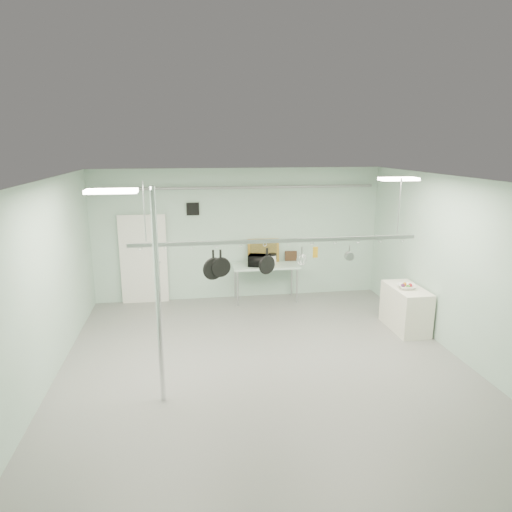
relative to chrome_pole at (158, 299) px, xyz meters
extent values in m
plane|color=gray|center=(1.70, 0.60, -1.60)|extent=(8.00, 8.00, 0.00)
cube|color=silver|center=(1.70, 0.60, 1.59)|extent=(7.00, 8.00, 0.02)
cube|color=#A9CBBA|center=(1.70, 4.59, 0.00)|extent=(7.00, 0.02, 3.20)
cube|color=#A9CBBA|center=(5.19, 0.60, 0.00)|extent=(0.02, 8.00, 3.20)
cube|color=silver|center=(-0.60, 4.54, -0.55)|extent=(1.10, 0.10, 2.20)
cube|color=black|center=(0.60, 4.57, 0.65)|extent=(0.30, 0.04, 0.30)
cylinder|color=gray|center=(1.70, 4.50, 1.15)|extent=(6.60, 0.07, 0.07)
cylinder|color=silver|center=(0.00, 0.00, 0.00)|extent=(0.08, 0.08, 3.20)
cube|color=silver|center=(2.30, 4.20, -0.72)|extent=(1.60, 0.70, 0.05)
cylinder|color=#B7B7BC|center=(1.58, 3.92, -1.17)|extent=(0.04, 0.04, 0.86)
cylinder|color=#B7B7BC|center=(1.58, 4.48, -1.17)|extent=(0.04, 0.04, 0.86)
cylinder|color=#B7B7BC|center=(3.02, 3.92, -1.17)|extent=(0.04, 0.04, 0.86)
cylinder|color=#B7B7BC|center=(3.02, 4.48, -1.17)|extent=(0.04, 0.04, 0.86)
cube|color=silver|center=(4.85, 2.00, -1.15)|extent=(0.60, 1.20, 0.90)
cube|color=#B7B7BC|center=(1.90, 0.90, 0.60)|extent=(4.80, 0.06, 0.06)
cylinder|color=#B7B7BC|center=(-0.20, 0.90, 1.10)|extent=(0.02, 0.02, 0.94)
cylinder|color=#B7B7BC|center=(4.00, 0.90, 1.10)|extent=(0.02, 0.02, 0.94)
cube|color=white|center=(-0.50, -0.20, 1.56)|extent=(0.65, 0.30, 0.05)
cube|color=white|center=(4.10, 1.20, 1.56)|extent=(0.65, 0.30, 0.05)
imported|color=black|center=(2.13, 4.12, -0.56)|extent=(0.57, 0.47, 0.27)
cylinder|color=silver|center=(2.47, 4.23, -0.58)|extent=(0.23, 0.23, 0.23)
cube|color=#BF8833|center=(2.29, 4.50, -0.41)|extent=(0.78, 0.14, 0.58)
cube|color=#342112|center=(2.99, 4.50, -0.57)|extent=(0.31, 0.11, 0.25)
imported|color=white|center=(4.80, 1.93, -0.66)|extent=(0.40, 0.40, 0.09)
camera|label=1|loc=(0.44, -6.30, 2.15)|focal=32.00mm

